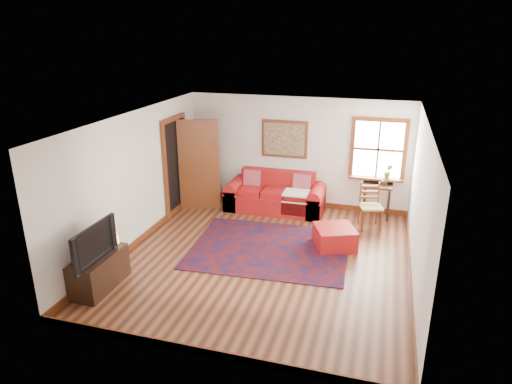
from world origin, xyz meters
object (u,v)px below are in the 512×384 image
(ladder_back_chair, at_px, (370,204))
(media_cabinet, at_px, (99,271))
(side_table, at_px, (377,190))
(red_leather_sofa, at_px, (276,197))
(red_ottoman, at_px, (335,237))

(ladder_back_chair, xyz_separation_m, media_cabinet, (-3.96, -3.61, -0.22))
(side_table, bearing_deg, red_leather_sofa, -174.72)
(red_leather_sofa, bearing_deg, side_table, 5.28)
(side_table, height_order, media_cabinet, side_table)
(red_leather_sofa, distance_m, red_ottoman, 2.18)
(ladder_back_chair, height_order, media_cabinet, ladder_back_chair)
(ladder_back_chair, bearing_deg, media_cabinet, -137.61)
(media_cabinet, bearing_deg, red_ottoman, 35.98)
(ladder_back_chair, bearing_deg, red_ottoman, -116.21)
(red_leather_sofa, height_order, media_cabinet, red_leather_sofa)
(media_cabinet, bearing_deg, side_table, 46.03)
(side_table, xyz_separation_m, media_cabinet, (-4.07, -4.22, -0.33))
(red_ottoman, relative_size, media_cabinet, 0.68)
(side_table, xyz_separation_m, ladder_back_chair, (-0.11, -0.61, -0.11))
(side_table, bearing_deg, ladder_back_chair, -100.57)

